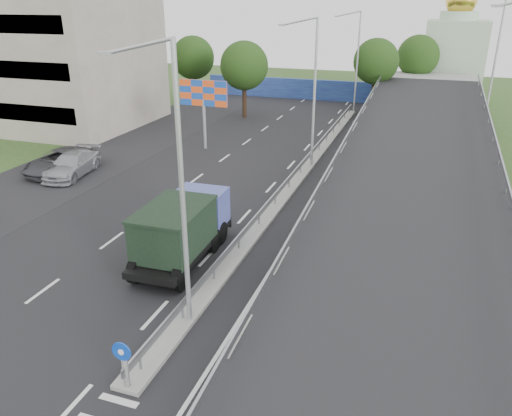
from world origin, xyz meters
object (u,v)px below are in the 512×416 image
at_px(billboard, 203,97).
at_px(dump_truck, 183,227).
at_px(lamp_post_near, 176,177).
at_px(parked_car_c, 60,161).
at_px(lamp_post_mid, 312,86).
at_px(sign_bollard, 124,364).
at_px(lamp_post_far, 356,57).
at_px(church, 454,52).
at_px(parked_car_d, 72,164).

bearing_deg(billboard, dump_truck, -68.72).
distance_m(lamp_post_near, parked_car_c, 21.60).
distance_m(lamp_post_near, billboard, 23.87).
bearing_deg(lamp_post_mid, sign_bollard, -90.26).
bearing_deg(lamp_post_near, sign_bollard, -91.64).
height_order(lamp_post_far, church, church).
distance_m(church, parked_car_c, 48.62).
distance_m(lamp_post_far, billboard, 20.24).
distance_m(billboard, dump_truck, 18.90).
bearing_deg(billboard, lamp_post_far, 63.16).
relative_size(sign_bollard, lamp_post_far, 0.17).
xyz_separation_m(billboard, parked_car_d, (-5.92, -9.10, -3.40)).
bearing_deg(lamp_post_far, lamp_post_mid, -90.00).
relative_size(sign_bollard, billboard, 0.30).
bearing_deg(church, dump_truck, -103.86).
bearing_deg(billboard, parked_car_d, -123.04).
height_order(lamp_post_mid, parked_car_c, lamp_post_mid).
bearing_deg(lamp_post_far, church, 54.76).
xyz_separation_m(lamp_post_far, church, (9.89, 14.00, -0.50)).
distance_m(sign_bollard, lamp_post_near, 6.12).
relative_size(lamp_post_mid, lamp_post_far, 1.00).
distance_m(lamp_post_far, parked_car_d, 31.39).
distance_m(sign_bollard, church, 58.84).
height_order(church, parked_car_c, church).
bearing_deg(parked_car_c, church, 63.29).
relative_size(sign_bollard, church, 0.12).
bearing_deg(sign_bollard, lamp_post_far, 89.86).
height_order(sign_bollard, parked_car_d, sign_bollard).
distance_m(lamp_post_mid, parked_car_c, 18.32).
relative_size(sign_bollard, parked_car_d, 0.31).
distance_m(church, dump_truck, 51.07).
bearing_deg(parked_car_c, lamp_post_mid, 28.45).
relative_size(billboard, parked_car_c, 0.97).
xyz_separation_m(lamp_post_mid, billboard, (-9.11, 2.00, -1.62)).
relative_size(lamp_post_near, dump_truck, 1.51).
relative_size(church, dump_truck, 2.07).
distance_m(sign_bollard, parked_car_c, 23.54).
bearing_deg(church, lamp_post_far, -125.24).
relative_size(lamp_post_mid, parked_car_c, 1.77).
bearing_deg(sign_bollard, billboard, 109.21).
bearing_deg(parked_car_d, dump_truck, -41.94).
relative_size(sign_bollard, dump_truck, 0.25).
height_order(dump_truck, parked_car_d, dump_truck).
xyz_separation_m(church, parked_car_d, (-24.92, -41.10, -4.53)).
bearing_deg(lamp_post_mid, parked_car_c, -157.58).
xyz_separation_m(lamp_post_near, lamp_post_far, (0.00, 40.00, 0.00)).
bearing_deg(lamp_post_near, dump_truck, 116.95).
height_order(lamp_post_far, parked_car_d, lamp_post_far).
height_order(lamp_post_far, dump_truck, lamp_post_far).
distance_m(sign_bollard, lamp_post_mid, 24.30).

